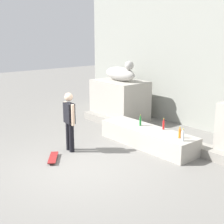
% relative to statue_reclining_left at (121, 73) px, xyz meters
% --- Properties ---
extents(ground_plane, '(40.00, 40.00, 0.00)m').
position_rel_statue_reclining_left_xyz_m(ground_plane, '(2.73, -3.79, -1.78)').
color(ground_plane, slate).
extents(facade_wall, '(11.80, 0.60, 6.20)m').
position_rel_statue_reclining_left_xyz_m(facade_wall, '(2.73, 1.51, 1.32)').
color(facade_wall, gray).
rests_on(facade_wall, ground_plane).
extents(pedestal_left, '(2.00, 1.39, 1.50)m').
position_rel_statue_reclining_left_xyz_m(pedestal_left, '(-0.04, 0.00, -1.03)').
color(pedestal_left, '#A39E93').
rests_on(pedestal_left, ground_plane).
extents(statue_reclining_left, '(1.64, 0.68, 0.78)m').
position_rel_statue_reclining_left_xyz_m(statue_reclining_left, '(0.00, 0.00, 0.00)').
color(statue_reclining_left, '#ACA9A3').
rests_on(statue_reclining_left, pedestal_left).
extents(ledge_block, '(3.18, 0.89, 0.53)m').
position_rel_statue_reclining_left_xyz_m(ledge_block, '(2.73, -1.36, -1.51)').
color(ledge_block, '#A39E93').
rests_on(ledge_block, ground_plane).
extents(skater, '(0.54, 0.24, 1.67)m').
position_rel_statue_reclining_left_xyz_m(skater, '(1.62, -3.33, -0.86)').
color(skater, black).
rests_on(skater, ground_plane).
extents(skateboard, '(0.76, 0.64, 0.08)m').
position_rel_statue_reclining_left_xyz_m(skateboard, '(1.90, -4.05, -1.72)').
color(skateboard, maroon).
rests_on(skateboard, ground_plane).
extents(bottle_orange, '(0.07, 0.07, 0.31)m').
position_rel_statue_reclining_left_xyz_m(bottle_orange, '(3.89, -1.35, -1.12)').
color(bottle_orange, orange).
rests_on(bottle_orange, ledge_block).
extents(bottle_red, '(0.06, 0.06, 0.33)m').
position_rel_statue_reclining_left_xyz_m(bottle_red, '(3.09, -1.07, -1.11)').
color(bottle_red, red).
rests_on(bottle_red, ledge_block).
extents(bottle_clear, '(0.08, 0.08, 0.33)m').
position_rel_statue_reclining_left_xyz_m(bottle_clear, '(4.09, -1.48, -1.11)').
color(bottle_clear, silver).
rests_on(bottle_clear, ledge_block).
extents(bottle_green, '(0.06, 0.06, 0.33)m').
position_rel_statue_reclining_left_xyz_m(bottle_green, '(2.38, -1.31, -1.11)').
color(bottle_green, '#1E722D').
rests_on(bottle_green, ledge_block).
extents(stair_step, '(7.53, 0.50, 0.25)m').
position_rel_statue_reclining_left_xyz_m(stair_step, '(2.73, -0.71, -1.65)').
color(stair_step, gray).
rests_on(stair_step, ground_plane).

